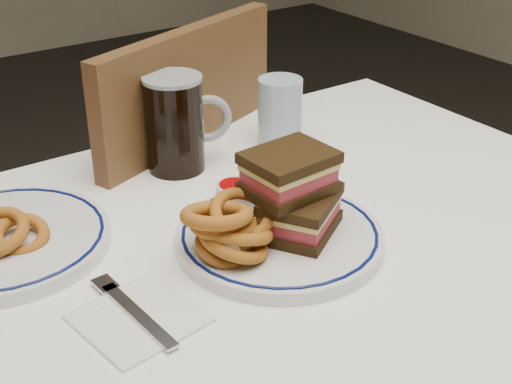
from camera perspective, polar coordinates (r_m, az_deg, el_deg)
dining_table at (r=0.99m, az=-1.67°, el=-10.64°), size 1.27×0.87×0.75m
chair_far at (r=1.45m, az=-8.57°, el=-3.27°), size 0.56×0.56×0.95m
main_plate at (r=0.95m, az=1.89°, el=-3.60°), size 0.28×0.28×0.02m
reuben_sandwich at (r=0.93m, az=3.10°, el=-0.07°), size 0.14×0.13×0.11m
onion_rings_main at (r=0.89m, az=-2.16°, el=-2.94°), size 0.13×0.11×0.10m
ketchup_ramekin at (r=1.01m, az=-1.74°, el=-0.06°), size 0.05×0.05×0.03m
beer_mug at (r=1.13m, az=-6.37°, el=5.53°), size 0.14×0.09×0.16m
water_glass at (r=1.22m, az=1.92°, el=6.38°), size 0.08×0.08×0.12m
far_plate at (r=1.00m, az=-19.48°, el=-3.66°), size 0.28×0.28×0.02m
onion_rings_far at (r=0.97m, az=-19.39°, el=-3.15°), size 0.11×0.09×0.06m
napkin_fork at (r=0.84m, az=-9.48°, el=-9.77°), size 0.14×0.17×0.01m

